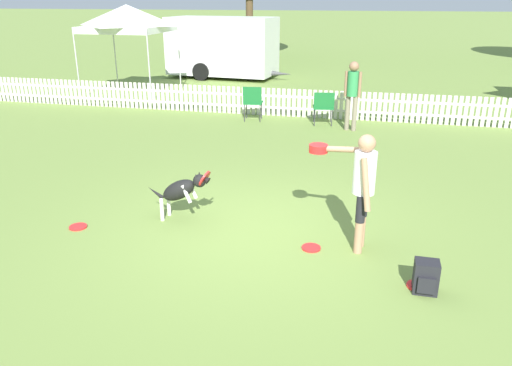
% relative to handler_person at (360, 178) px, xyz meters
% --- Properties ---
extents(ground_plane, '(240.00, 240.00, 0.00)m').
position_rel_handler_person_xyz_m(ground_plane, '(-1.40, 0.18, -0.97)').
color(ground_plane, olive).
extents(handler_person, '(0.90, 0.74, 1.54)m').
position_rel_handler_person_xyz_m(handler_person, '(0.00, 0.00, 0.00)').
color(handler_person, tan).
rests_on(handler_person, ground_plane).
extents(leaping_dog, '(1.04, 0.36, 0.82)m').
position_rel_handler_person_xyz_m(leaping_dog, '(-2.51, 0.27, -0.48)').
color(leaping_dog, black).
rests_on(leaping_dog, ground_plane).
extents(frisbee_near_handler, '(0.25, 0.25, 0.02)m').
position_rel_handler_person_xyz_m(frisbee_near_handler, '(-0.55, -0.17, -0.96)').
color(frisbee_near_handler, red).
rests_on(frisbee_near_handler, ground_plane).
extents(frisbee_near_dog, '(0.25, 0.25, 0.02)m').
position_rel_handler_person_xyz_m(frisbee_near_dog, '(0.75, -0.80, -0.96)').
color(frisbee_near_dog, red).
rests_on(frisbee_near_dog, ground_plane).
extents(frisbee_midfield, '(0.25, 0.25, 0.02)m').
position_rel_handler_person_xyz_m(frisbee_midfield, '(-3.88, -0.31, -0.96)').
color(frisbee_midfield, red).
rests_on(frisbee_midfield, ground_plane).
extents(backpack_on_grass, '(0.27, 0.26, 0.38)m').
position_rel_handler_person_xyz_m(backpack_on_grass, '(0.82, -0.88, -0.78)').
color(backpack_on_grass, black).
rests_on(backpack_on_grass, ground_plane).
extents(picket_fence, '(25.63, 0.04, 0.76)m').
position_rel_handler_person_xyz_m(picket_fence, '(-1.40, 7.38, -0.59)').
color(picket_fence, beige).
rests_on(picket_fence, ground_plane).
extents(folding_chair_blue_left, '(0.59, 0.61, 0.86)m').
position_rel_handler_person_xyz_m(folding_chair_blue_left, '(-1.16, 6.61, -0.45)').
color(folding_chair_blue_left, '#333338').
rests_on(folding_chair_blue_left, ground_plane).
extents(folding_chair_center, '(0.54, 0.56, 0.93)m').
position_rel_handler_person_xyz_m(folding_chair_center, '(-3.02, 6.61, -0.41)').
color(folding_chair_center, '#333338').
rests_on(folding_chair_center, ground_plane).
extents(canopy_tent_secondary, '(2.49, 2.49, 2.87)m').
position_rel_handler_person_xyz_m(canopy_tent_secondary, '(-7.84, 9.36, 1.48)').
color(canopy_tent_secondary, '#B2B2B2').
rests_on(canopy_tent_secondary, ground_plane).
extents(spectator_standing, '(0.40, 0.27, 1.67)m').
position_rel_handler_person_xyz_m(spectator_standing, '(-0.44, 6.23, 0.05)').
color(spectator_standing, '#7A705B').
rests_on(spectator_standing, ground_plane).
extents(equipment_trailer, '(5.05, 2.40, 2.35)m').
position_rel_handler_person_xyz_m(equipment_trailer, '(-6.03, 13.78, 0.28)').
color(equipment_trailer, white).
rests_on(equipment_trailer, ground_plane).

